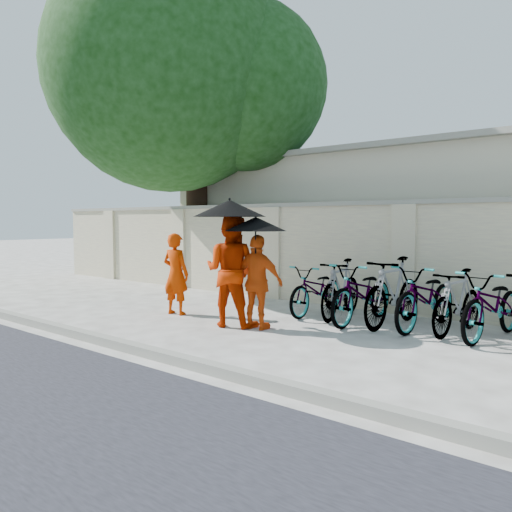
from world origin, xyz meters
The scene contains 17 objects.
ground centered at (0.00, 0.00, 0.00)m, with size 80.00×80.00×0.00m, color silver.
kerb centered at (0.00, -1.70, 0.06)m, with size 40.00×0.16×0.12m, color gray.
compound_wall centered at (1.00, 3.20, 1.00)m, with size 20.00×0.30×2.00m, color beige.
building_behind centered at (2.00, 7.00, 1.60)m, with size 14.00×6.00×3.20m, color beige.
shade_tree centered at (-3.66, 2.97, 5.10)m, with size 6.70×6.20×8.20m.
monk_left centered at (-1.21, 0.45, 0.74)m, with size 0.54×0.35×1.48m, color #B82B00.
monk_center centered at (0.25, 0.32, 0.90)m, with size 0.88×0.68×1.80m, color #B42400.
parasol_center centered at (0.30, 0.24, 1.90)m, with size 1.15×1.15×1.01m.
monk_right centered at (0.73, 0.41, 0.74)m, with size 0.87×0.36×1.49m, color #D3440B.
parasol_right centered at (0.75, 0.33, 1.65)m, with size 0.95×0.95×0.92m.
bike_0 centered at (0.80, 2.05, 0.45)m, with size 0.60×1.73×0.91m, color #A9A9A9.
bike_1 centered at (1.30, 2.03, 0.52)m, with size 0.49×1.72×1.03m, color #A9A9A9.
bike_2 centered at (1.79, 1.88, 0.50)m, with size 0.67×1.92×1.01m, color #A9A9A9.
bike_3 centered at (2.29, 1.96, 0.56)m, with size 0.53×1.86×1.12m, color #A9A9A9.
bike_4 centered at (2.78, 2.09, 0.51)m, with size 0.68×1.94×1.02m, color #A9A9A9.
bike_5 centered at (3.28, 2.01, 0.49)m, with size 0.46×1.63×0.98m, color #A9A9A9.
bike_6 centered at (3.78, 2.03, 0.50)m, with size 0.66×1.89×1.00m, color #A9A9A9.
Camera 1 is at (5.61, -5.61, 1.70)m, focal length 35.00 mm.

